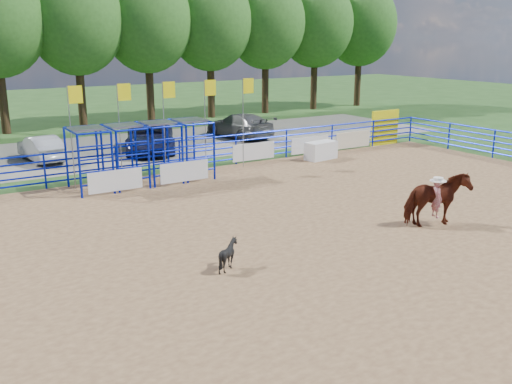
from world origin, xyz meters
TOP-DOWN VIEW (x-y plane):
  - ground at (0.00, 0.00)m, footprint 120.00×120.00m
  - arena_dirt at (0.00, 0.00)m, footprint 30.00×20.00m
  - gravel_strip at (0.00, 17.00)m, footprint 40.00×10.00m
  - announcer_table at (7.27, 8.73)m, footprint 1.78×1.03m
  - horse_and_rider at (3.80, -1.73)m, footprint 2.27×1.42m
  - calf at (-3.76, -1.32)m, footprint 0.85×0.78m
  - car_b at (-4.91, 15.94)m, footprint 1.72×4.00m
  - car_c at (0.67, 15.30)m, footprint 4.39×6.04m
  - car_d at (7.11, 16.68)m, footprint 2.71×5.36m
  - perimeter_fence at (0.00, 0.00)m, footprint 30.10×20.10m
  - chute_assembly at (-1.90, 8.84)m, footprint 19.32×2.41m
  - treeline at (0.00, 26.00)m, footprint 56.40×6.40m

SIDE VIEW (x-z plane):
  - ground at x=0.00m, z-range 0.00..0.00m
  - gravel_strip at x=0.00m, z-range 0.00..0.01m
  - arena_dirt at x=0.00m, z-range 0.00..0.02m
  - calf at x=-3.76m, z-range 0.02..0.85m
  - announcer_table at x=7.27m, z-range 0.02..0.92m
  - car_b at x=-4.91m, z-range 0.01..1.29m
  - perimeter_fence at x=0.00m, z-range 0.00..1.50m
  - car_d at x=7.11m, z-range 0.01..1.50m
  - car_c at x=0.67m, z-range 0.01..1.54m
  - horse_and_rider at x=3.80m, z-range -0.18..2.08m
  - chute_assembly at x=-1.90m, z-range -0.84..3.36m
  - treeline at x=0.00m, z-range 1.91..13.15m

